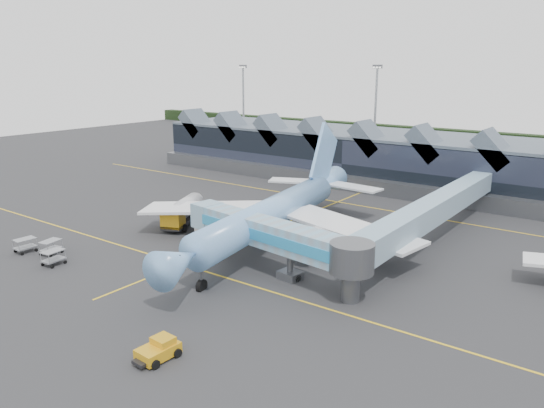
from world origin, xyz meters
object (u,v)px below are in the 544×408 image
Objects in this scene: jet_bridge at (283,239)px; pushback_tug at (159,350)px; main_airliner at (275,212)px; fuel_truck at (184,210)px.

pushback_tug is at bearing -77.13° from jet_bridge.
main_airliner is 15.73m from fuel_truck.
main_airliner is 4.17× the size of fuel_truck.
pushback_tug is at bearing -71.40° from fuel_truck.
fuel_truck is at bearing 168.95° from jet_bridge.
jet_bridge is 2.34× the size of fuel_truck.
fuel_truck is at bearing 173.63° from main_airliner.
jet_bridge is at bearing -58.59° from main_airliner.
main_airliner is 29.44m from pushback_tug.
jet_bridge is at bearing -42.36° from fuel_truck.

